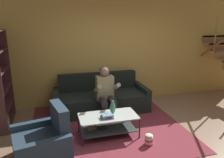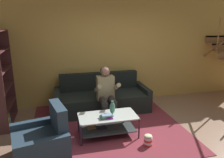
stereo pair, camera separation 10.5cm
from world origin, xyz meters
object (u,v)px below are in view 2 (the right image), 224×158
coffee_table (107,122)px  book_stack (107,116)px  popcorn_tub (148,140)px  vase (112,108)px  armchair (42,142)px  person_seated_center (106,92)px  couch (102,99)px

coffee_table → book_stack: size_ratio=4.27×
coffee_table → popcorn_tub: coffee_table is taller
coffee_table → vase: bearing=30.2°
armchair → popcorn_tub: (1.79, -0.11, -0.17)m
coffee_table → vase: (0.12, 0.07, 0.26)m
person_seated_center → popcorn_tub: 1.44m
couch → popcorn_tub: size_ratio=10.49×
person_seated_center → armchair: 1.78m
armchair → popcorn_tub: bearing=-3.5°
coffee_table → armchair: 1.25m
armchair → popcorn_tub: armchair is taller
vase → popcorn_tub: vase is taller
person_seated_center → popcorn_tub: bearing=-69.1°
couch → book_stack: 1.38m
armchair → couch: bearing=52.0°
armchair → vase: bearing=21.0°
couch → armchair: couch is taller
book_stack → popcorn_tub: bearing=-33.7°
coffee_table → book_stack: (-0.03, -0.10, 0.17)m
person_seated_center → vase: person_seated_center is taller
vase → armchair: size_ratio=0.26×
person_seated_center → coffee_table: (-0.15, -0.71, -0.38)m
armchair → coffee_table: bearing=20.0°
coffee_table → vase: size_ratio=4.27×
couch → armchair: size_ratio=2.27×
couch → vase: (-0.03, -1.19, 0.25)m
book_stack → couch: bearing=82.4°
couch → popcorn_tub: (0.47, -1.80, -0.18)m
vase → book_stack: 0.24m
couch → coffee_table: size_ratio=2.04×
armchair → person_seated_center: bearing=40.7°
vase → book_stack: bearing=-132.4°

